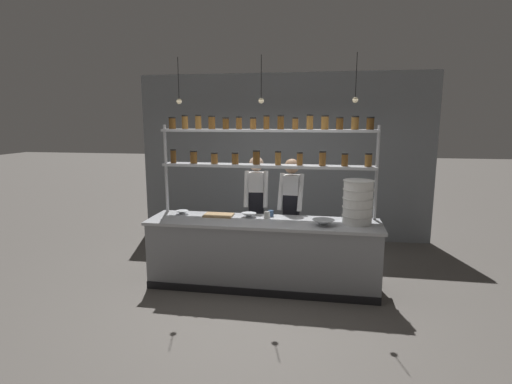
# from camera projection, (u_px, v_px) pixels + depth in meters

# --- Properties ---
(ground_plane) EXTENTS (40.00, 40.00, 0.00)m
(ground_plane) POSITION_uv_depth(u_px,v_px,m) (263.00, 285.00, 5.51)
(ground_plane) COLOR #5B5651
(back_wall) EXTENTS (5.52, 0.12, 3.10)m
(back_wall) POSITION_uv_depth(u_px,v_px,m) (282.00, 157.00, 7.58)
(back_wall) COLOR gray
(back_wall) RESTS_ON ground_plane
(prep_counter) EXTENTS (3.12, 0.76, 0.92)m
(prep_counter) POSITION_uv_depth(u_px,v_px,m) (263.00, 253.00, 5.43)
(prep_counter) COLOR gray
(prep_counter) RESTS_ON ground_plane
(spice_shelf_unit) EXTENTS (3.00, 0.28, 2.32)m
(spice_shelf_unit) POSITION_uv_depth(u_px,v_px,m) (267.00, 149.00, 5.50)
(spice_shelf_unit) COLOR #B7BABF
(spice_shelf_unit) RESTS_ON ground_plane
(chef_left) EXTENTS (0.38, 0.31, 1.71)m
(chef_left) POSITION_uv_depth(u_px,v_px,m) (256.00, 204.00, 6.06)
(chef_left) COLOR black
(chef_left) RESTS_ON ground_plane
(chef_center) EXTENTS (0.38, 0.31, 1.70)m
(chef_center) POSITION_uv_depth(u_px,v_px,m) (291.00, 207.00, 5.88)
(chef_center) COLOR black
(chef_center) RESTS_ON ground_plane
(container_stack) EXTENTS (0.39, 0.39, 0.57)m
(container_stack) POSITION_uv_depth(u_px,v_px,m) (358.00, 202.00, 5.13)
(container_stack) COLOR white
(container_stack) RESTS_ON prep_counter
(cutting_board) EXTENTS (0.40, 0.26, 0.02)m
(cutting_board) POSITION_uv_depth(u_px,v_px,m) (219.00, 215.00, 5.60)
(cutting_board) COLOR #A88456
(cutting_board) RESTS_ON prep_counter
(prep_bowl_near_left) EXTENTS (0.28, 0.28, 0.08)m
(prep_bowl_near_left) POSITION_uv_depth(u_px,v_px,m) (323.00, 223.00, 5.08)
(prep_bowl_near_left) COLOR #B2B7BC
(prep_bowl_near_left) RESTS_ON prep_counter
(prep_bowl_center_front) EXTENTS (0.21, 0.21, 0.06)m
(prep_bowl_center_front) POSITION_uv_depth(u_px,v_px,m) (249.00, 215.00, 5.53)
(prep_bowl_center_front) COLOR silver
(prep_bowl_center_front) RESTS_ON prep_counter
(prep_bowl_center_back) EXTENTS (0.18, 0.18, 0.05)m
(prep_bowl_center_back) POSITION_uv_depth(u_px,v_px,m) (182.00, 212.00, 5.70)
(prep_bowl_center_back) COLOR silver
(prep_bowl_center_back) RESTS_ON prep_counter
(serving_cup_front) EXTENTS (0.08, 0.08, 0.09)m
(serving_cup_front) POSITION_uv_depth(u_px,v_px,m) (271.00, 213.00, 5.57)
(serving_cup_front) COLOR #334C70
(serving_cup_front) RESTS_ON prep_counter
(serving_cup_by_board) EXTENTS (0.09, 0.09, 0.09)m
(serving_cup_by_board) POSITION_uv_depth(u_px,v_px,m) (267.00, 215.00, 5.44)
(serving_cup_by_board) COLOR silver
(serving_cup_by_board) RESTS_ON prep_counter
(pendant_light_row) EXTENTS (2.33, 0.07, 0.60)m
(pendant_light_row) POSITION_uv_depth(u_px,v_px,m) (263.00, 99.00, 5.06)
(pendant_light_row) COLOR black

